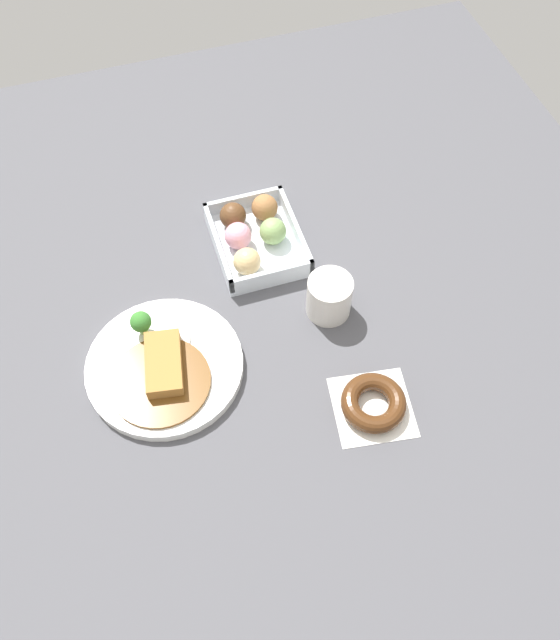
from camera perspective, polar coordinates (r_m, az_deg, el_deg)
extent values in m
plane|color=#4C4C51|center=(1.15, -3.25, -1.44)|extent=(1.60, 1.60, 0.00)
cylinder|color=white|center=(1.12, -9.83, -3.93)|extent=(0.26, 0.26, 0.02)
cylinder|color=brown|center=(1.10, -10.23, -5.22)|extent=(0.16, 0.16, 0.01)
cube|color=#A87538|center=(1.09, -9.93, -3.67)|extent=(0.12, 0.08, 0.02)
cylinder|color=white|center=(1.13, -9.18, -1.69)|extent=(0.06, 0.06, 0.00)
ellipsoid|color=yellow|center=(1.12, -9.24, -1.43)|extent=(0.03, 0.03, 0.01)
cylinder|color=#8CB766|center=(1.15, -11.65, -0.73)|extent=(0.01, 0.01, 0.02)
sphere|color=#387A2D|center=(1.13, -11.84, -0.15)|extent=(0.04, 0.04, 0.04)
cube|color=orange|center=(1.14, -11.21, -1.52)|extent=(0.02, 0.02, 0.01)
cube|color=silver|center=(1.26, -1.95, 6.49)|extent=(0.20, 0.16, 0.01)
cube|color=silver|center=(1.30, -3.17, 10.12)|extent=(0.01, 0.16, 0.03)
cube|color=silver|center=(1.19, -0.69, 3.78)|extent=(0.01, 0.16, 0.03)
cube|color=silver|center=(1.23, -5.32, 6.28)|extent=(0.20, 0.01, 0.03)
cube|color=silver|center=(1.26, 1.31, 7.89)|extent=(0.20, 0.01, 0.03)
sphere|color=brown|center=(1.27, -4.05, 8.90)|extent=(0.05, 0.05, 0.05)
sphere|color=pink|center=(1.23, -3.61, 7.21)|extent=(0.05, 0.05, 0.05)
sphere|color=#DBB77A|center=(1.19, -2.84, 5.03)|extent=(0.05, 0.05, 0.05)
sphere|color=#9E6B3D|center=(1.28, -1.32, 9.61)|extent=(0.05, 0.05, 0.05)
sphere|color=#84A860|center=(1.24, -0.61, 7.61)|extent=(0.05, 0.05, 0.05)
cube|color=white|center=(1.09, 7.92, -7.39)|extent=(0.14, 0.14, 0.00)
torus|color=#4C2B14|center=(1.08, 8.01, -7.03)|extent=(0.11, 0.11, 0.03)
cylinder|color=silver|center=(1.15, 4.24, 1.99)|extent=(0.08, 0.08, 0.08)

